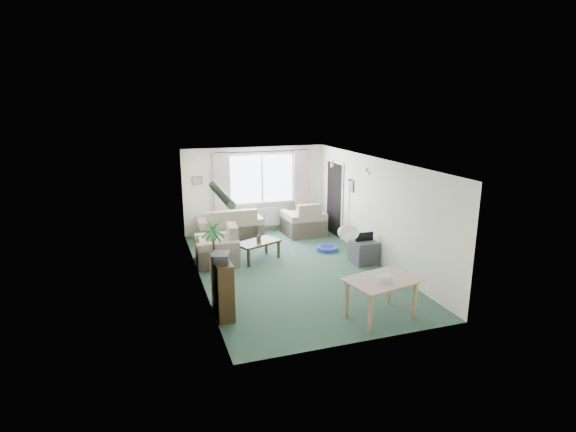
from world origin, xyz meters
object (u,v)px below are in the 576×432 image
object	(u,v)px
coffee_table	(258,251)
bookshelf	(222,287)
dining_table	(381,299)
tv_cube	(364,252)
armchair_corner	(303,218)
armchair_left	(217,245)
pet_bed	(327,248)
houseplant	(214,245)
sofa	(230,223)

from	to	relation	value
coffee_table	bookshelf	xyz separation A→B (m)	(-1.28, -2.48, 0.28)
dining_table	tv_cube	size ratio (longest dim) A/B	1.87
armchair_corner	armchair_left	world-z (taller)	armchair_corner
armchair_corner	tv_cube	bearing A→B (deg)	99.83
coffee_table	pet_bed	xyz separation A→B (m)	(1.80, 0.10, -0.17)
pet_bed	tv_cube	bearing A→B (deg)	-66.44
armchair_corner	houseplant	distance (m)	3.50
sofa	armchair_corner	size ratio (longest dim) A/B	1.62
sofa	tv_cube	size ratio (longest dim) A/B	2.94
bookshelf	armchair_left	bearing A→B (deg)	82.63
bookshelf	tv_cube	bearing A→B (deg)	23.57
coffee_table	bookshelf	distance (m)	2.81
sofa	dining_table	xyz separation A→B (m)	(1.55, -5.35, -0.09)
tv_cube	armchair_corner	bearing A→B (deg)	101.26
houseplant	bookshelf	bearing A→B (deg)	-95.28
houseplant	tv_cube	size ratio (longest dim) A/B	2.07
armchair_corner	sofa	bearing A→B (deg)	-9.14
armchair_left	bookshelf	xyz separation A→B (m)	(-0.34, -2.58, 0.06)
armchair_corner	armchair_left	distance (m)	3.09
dining_table	pet_bed	world-z (taller)	dining_table
sofa	armchair_left	size ratio (longest dim) A/B	1.73
sofa	coffee_table	world-z (taller)	sofa
coffee_table	armchair_left	bearing A→B (deg)	174.29
armchair_corner	dining_table	distance (m)	5.10
dining_table	houseplant	bearing A→B (deg)	127.93
tv_cube	pet_bed	xyz separation A→B (m)	(-0.46, 1.05, -0.21)
sofa	tv_cube	xyz separation A→B (m)	(2.55, -2.85, -0.16)
tv_cube	houseplant	bearing A→B (deg)	170.98
houseplant	tv_cube	world-z (taller)	houseplant
coffee_table	dining_table	bearing A→B (deg)	-69.82
armchair_corner	houseplant	world-z (taller)	houseplant
sofa	pet_bed	bearing A→B (deg)	139.29
houseplant	sofa	bearing A→B (deg)	70.94
sofa	armchair_left	world-z (taller)	armchair_left
coffee_table	houseplant	xyz separation A→B (m)	(-1.09, -0.43, 0.37)
armchair_left	coffee_table	bearing A→B (deg)	87.69
coffee_table	tv_cube	xyz separation A→B (m)	(2.26, -0.95, 0.04)
bookshelf	coffee_table	bearing A→B (deg)	62.92
dining_table	pet_bed	xyz separation A→B (m)	(0.53, 3.55, -0.28)
bookshelf	dining_table	size ratio (longest dim) A/B	0.93
sofa	houseplant	size ratio (longest dim) A/B	1.42
coffee_table	bookshelf	size ratio (longest dim) A/B	0.99
houseplant	pet_bed	xyz separation A→B (m)	(2.89, 0.53, -0.54)
armchair_corner	armchair_left	bearing A→B (deg)	28.20
armchair_corner	pet_bed	bearing A→B (deg)	90.78
armchair_left	pet_bed	bearing A→B (deg)	93.49
armchair_corner	bookshelf	world-z (taller)	bookshelf
armchair_corner	pet_bed	size ratio (longest dim) A/B	1.97
bookshelf	houseplant	distance (m)	2.07
bookshelf	tv_cube	world-z (taller)	bookshelf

